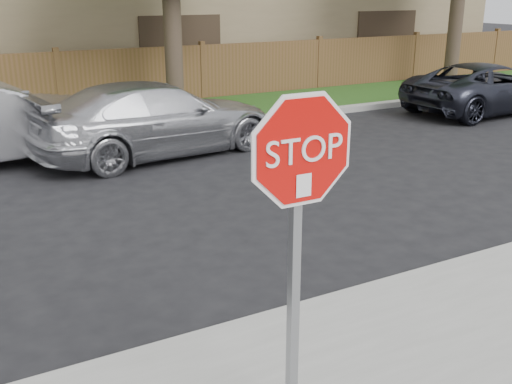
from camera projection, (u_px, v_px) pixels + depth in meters
ground at (296, 311)px, 6.06m from camera, size 90.00×90.00×0.00m
far_curb at (93, 138)px, 12.81m from camera, size 70.00×0.30×0.15m
grass_strip at (76, 124)px, 14.19m from camera, size 70.00×3.00×0.12m
fence at (59, 84)px, 15.28m from camera, size 70.00×0.12×1.60m
stop_sign at (300, 199)px, 3.81m from camera, size 1.01×0.13×2.55m
sedan_right at (157, 119)px, 11.59m from camera, size 5.13×2.65×1.42m
sedan_far_right at (487, 88)px, 15.63m from camera, size 4.69×2.27×1.29m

